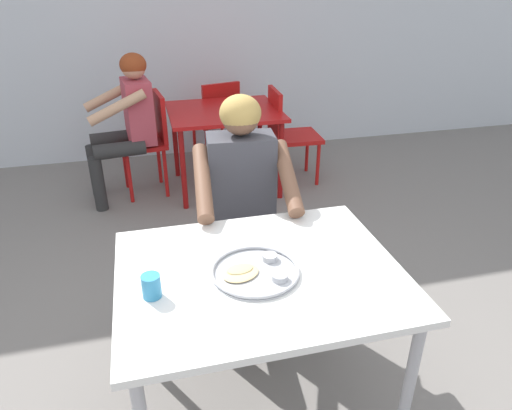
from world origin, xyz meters
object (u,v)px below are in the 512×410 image
at_px(chair_red_left, 150,136).
at_px(patron_background, 127,116).
at_px(thali_tray, 255,271).
at_px(drinking_cup, 151,286).
at_px(chair_red_far, 217,117).
at_px(diner_foreground, 244,196).
at_px(table_foreground, 260,287).
at_px(chair_red_right, 287,130).
at_px(chair_foreground, 239,218).
at_px(table_background_red, 224,119).

relative_size(chair_red_left, patron_background, 0.72).
xyz_separation_m(thali_tray, drinking_cup, (-0.38, -0.04, 0.04)).
distance_m(chair_red_far, patron_background, 1.06).
distance_m(drinking_cup, patron_background, 2.43).
relative_size(diner_foreground, patron_background, 1.03).
relative_size(table_foreground, patron_background, 0.90).
bearing_deg(diner_foreground, thali_tray, -99.03).
distance_m(drinking_cup, chair_red_left, 2.52).
bearing_deg(diner_foreground, patron_background, 108.59).
relative_size(thali_tray, chair_red_right, 0.40).
relative_size(chair_foreground, chair_red_left, 0.96).
xyz_separation_m(table_foreground, patron_background, (-0.49, 2.37, 0.05)).
relative_size(chair_foreground, chair_red_right, 0.97).
xyz_separation_m(thali_tray, table_background_red, (0.32, 2.39, -0.13)).
bearing_deg(drinking_cup, patron_background, 92.01).
height_order(thali_tray, chair_red_left, chair_red_left).
xyz_separation_m(table_background_red, chair_red_right, (0.56, 0.00, -0.14)).
xyz_separation_m(drinking_cup, diner_foreground, (0.49, 0.72, -0.05)).
distance_m(table_background_red, chair_red_far, 0.62).
bearing_deg(chair_red_right, chair_foreground, -116.83).
distance_m(chair_foreground, chair_red_far, 2.13).
height_order(table_background_red, chair_red_far, chair_red_far).
bearing_deg(diner_foreground, table_foreground, -97.41).
relative_size(table_foreground, chair_red_left, 1.25).
xyz_separation_m(chair_red_left, chair_red_far, (0.67, 0.54, -0.04)).
bearing_deg(chair_red_left, diner_foreground, -77.00).
distance_m(thali_tray, drinking_cup, 0.39).
xyz_separation_m(table_foreground, chair_foreground, (0.10, 0.87, -0.17)).
distance_m(table_foreground, chair_foreground, 0.89).
height_order(chair_foreground, patron_background, patron_background).
xyz_separation_m(thali_tray, chair_red_left, (-0.30, 2.45, -0.24)).
bearing_deg(chair_red_far, drinking_cup, -103.73).
distance_m(diner_foreground, chair_red_right, 1.91).
bearing_deg(chair_foreground, patron_background, 111.53).
bearing_deg(drinking_cup, chair_foreground, 61.48).
xyz_separation_m(table_foreground, drinking_cup, (-0.40, -0.06, 0.12)).
bearing_deg(chair_red_left, drinking_cup, -91.79).
xyz_separation_m(chair_red_left, patron_background, (-0.16, -0.07, 0.21)).
xyz_separation_m(drinking_cup, chair_red_far, (0.74, 3.04, -0.31)).
relative_size(table_foreground, chair_red_right, 1.27).
distance_m(diner_foreground, chair_red_left, 1.84).
relative_size(table_foreground, diner_foreground, 0.87).
xyz_separation_m(drinking_cup, chair_foreground, (0.51, 0.93, -0.30)).
xyz_separation_m(chair_red_right, patron_background, (-1.35, -0.02, 0.23)).
bearing_deg(chair_red_right, patron_background, -179.34).
relative_size(table_foreground, table_background_red, 1.15).
bearing_deg(patron_background, chair_red_far, 36.66).
bearing_deg(chair_red_left, chair_red_far, 39.23).
bearing_deg(thali_tray, chair_red_right, 69.69).
distance_m(thali_tray, chair_red_left, 2.49).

